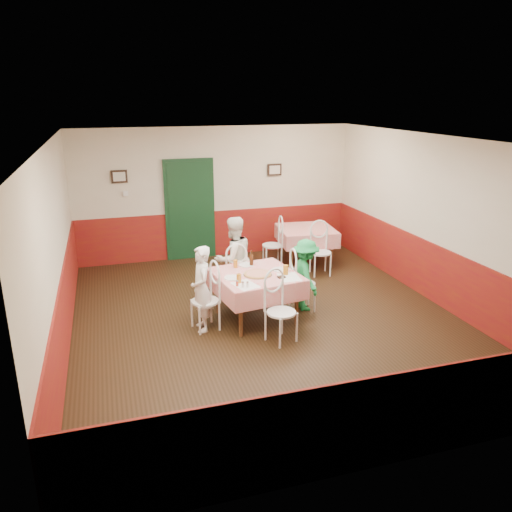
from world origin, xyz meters
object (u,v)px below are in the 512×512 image
object	(u,v)px
pizza	(258,274)
glass_c	(235,264)
second_table	(306,246)
chair_far	(235,275)
diner_left	(201,289)
chair_second_b	(321,253)
glass_b	(286,270)
glass_a	(239,278)
chair_near	(281,312)
main_table	(256,297)
chair_right	(303,284)
chair_second_a	(272,245)
beer_bottle	(251,259)
diner_far	(234,259)
chair_left	(205,301)
wallet	(281,277)
diner_right	(306,275)

from	to	relation	value
pizza	glass_c	size ratio (longest dim) A/B	3.28
second_table	chair_far	distance (m)	2.46
second_table	diner_left	bearing A→B (deg)	-137.54
chair_second_b	glass_b	xyz separation A→B (m)	(-1.39, -1.77, 0.39)
second_table	glass_a	bearing A→B (deg)	-129.43
chair_near	glass_b	size ratio (longest dim) A/B	5.98
chair_far	glass_b	world-z (taller)	glass_b
main_table	chair_right	size ratio (longest dim) A/B	1.36
main_table	glass_b	bearing A→B (deg)	-21.40
chair_far	diner_left	distance (m)	1.26
chair_second_b	glass_b	distance (m)	2.28
chair_right	chair_near	xyz separation A→B (m)	(-0.72, -0.96, 0.00)
glass_a	diner_left	distance (m)	0.58
chair_second_a	glass_b	xyz separation A→B (m)	(-0.64, -2.52, 0.39)
chair_right	beer_bottle	xyz separation A→B (m)	(-0.80, 0.27, 0.43)
main_table	glass_b	xyz separation A→B (m)	(0.43, -0.17, 0.46)
second_table	chair_far	xyz separation A→B (m)	(-1.94, -1.51, 0.08)
chair_second_a	second_table	bearing A→B (deg)	96.77
diner_far	glass_a	bearing A→B (deg)	61.57
main_table	pizza	world-z (taller)	pizza
diner_left	chair_second_a	bearing A→B (deg)	141.46
chair_second_a	diner_left	size ratio (longest dim) A/B	0.68
chair_second_a	chair_far	bearing A→B (deg)	-31.58
second_table	chair_right	bearing A→B (deg)	-113.75
chair_left	diner_left	size ratio (longest dim) A/B	0.68
glass_b	wallet	xyz separation A→B (m)	(-0.11, -0.12, -0.06)
chair_right	beer_bottle	size ratio (longest dim) A/B	3.81
chair_far	chair_second_b	distance (m)	2.09
second_table	diner_left	world-z (taller)	diner_left
chair_second_a	diner_far	xyz separation A→B (m)	(-1.20, -1.46, 0.29)
second_table	glass_a	distance (m)	3.46
wallet	diner_far	size ratio (longest dim) A/B	0.07
diner_far	chair_right	bearing A→B (deg)	124.01
second_table	chair_near	bearing A→B (deg)	-118.01
chair_second_a	beer_bottle	distance (m)	2.26
main_table	glass_a	xyz separation A→B (m)	(-0.36, -0.30, 0.45)
chair_right	diner_right	distance (m)	0.16
chair_far	diner_right	xyz separation A→B (m)	(1.01, -0.71, 0.15)
glass_a	diner_left	bearing A→B (deg)	162.84
chair_second_b	glass_a	xyz separation A→B (m)	(-2.18, -1.90, 0.38)
second_table	glass_b	world-z (taller)	glass_b
main_table	chair_second_b	world-z (taller)	chair_second_b
glass_c	chair_right	bearing A→B (deg)	-13.41
pizza	diner_far	xyz separation A→B (m)	(-0.14, 0.94, -0.04)
chair_right	wallet	size ratio (longest dim) A/B	8.18
glass_b	main_table	bearing A→B (deg)	158.60
pizza	beer_bottle	xyz separation A→B (m)	(0.03, 0.44, 0.10)
chair_left	glass_b	world-z (taller)	glass_b
chair_left	chair_right	distance (m)	1.70
main_table	second_table	xyz separation A→B (m)	(1.82, 2.35, 0.00)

